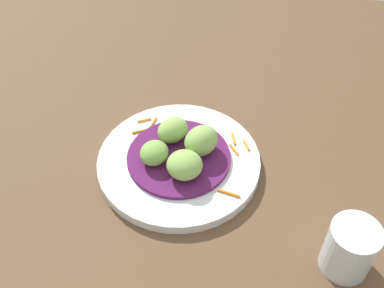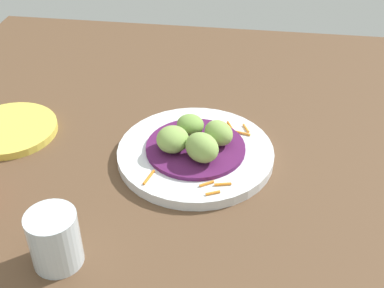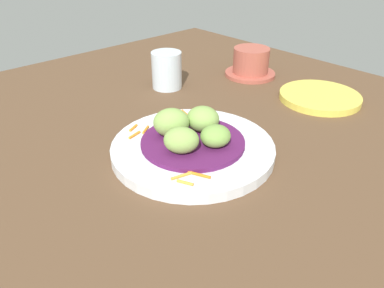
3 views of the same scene
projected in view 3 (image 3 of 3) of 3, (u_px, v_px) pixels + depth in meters
The scene contains 11 objects.
table_surface at pixel (179, 150), 60.67cm from camera, with size 110.00×110.00×2.00cm, color brown.
main_plate at pixel (193, 149), 57.66cm from camera, with size 24.93×24.93×1.65cm, color silver.
cabbage_bed at pixel (193, 142), 57.07cm from camera, with size 15.81×15.81×0.68cm, color #51194C.
carrot_garnish at pixel (168, 146), 56.34cm from camera, with size 14.99×19.06×0.40cm.
guac_scoop_left at pixel (171, 122), 57.14cm from camera, with size 5.54×4.51×4.45cm, color #84A851.
guac_scoop_center at pixel (181, 140), 53.06cm from camera, with size 4.04×5.05×3.81cm, color #84A851.
guac_scoop_right at pixel (216, 136), 54.70cm from camera, with size 4.17×4.51×3.24cm, color #759E47.
guac_scoop_back at pixel (203, 119), 58.78cm from camera, with size 5.23×5.05×3.86cm, color #84A851.
side_plate_small at pixel (320, 97), 75.13cm from camera, with size 15.88×15.88×1.30cm, color #E0CC4C.
terracotta_bowl at pixel (251, 63), 86.09cm from camera, with size 11.54×11.54×6.42cm.
water_glass at pixel (167, 70), 79.38cm from camera, with size 6.36×6.36×7.67cm, color silver.
Camera 3 is at (33.55, 39.40, 32.76)cm, focal length 35.20 mm.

